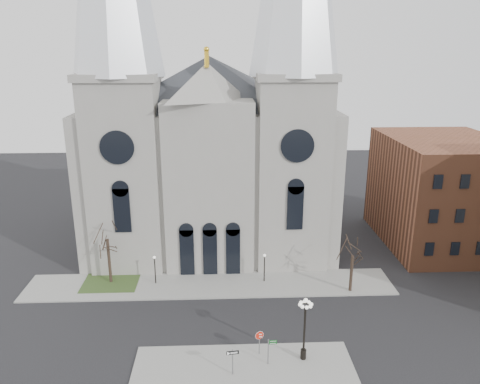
{
  "coord_description": "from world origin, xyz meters",
  "views": [
    {
      "loc": [
        1.36,
        -35.09,
        25.07
      ],
      "look_at": [
        3.16,
        8.0,
        11.64
      ],
      "focal_mm": 35.0,
      "sensor_mm": 36.0,
      "label": 1
    }
  ],
  "objects_px": {
    "one_way_sign": "(233,358)",
    "street_name_sign": "(269,350)",
    "globe_lamp": "(305,321)",
    "stop_sign": "(259,337)"
  },
  "relations": [
    {
      "from": "globe_lamp",
      "to": "street_name_sign",
      "type": "relative_size",
      "value": 2.46
    },
    {
      "from": "stop_sign",
      "to": "globe_lamp",
      "type": "height_order",
      "value": "globe_lamp"
    },
    {
      "from": "one_way_sign",
      "to": "stop_sign",
      "type": "bearing_deg",
      "value": 39.4
    },
    {
      "from": "one_way_sign",
      "to": "street_name_sign",
      "type": "relative_size",
      "value": 0.99
    },
    {
      "from": "one_way_sign",
      "to": "street_name_sign",
      "type": "height_order",
      "value": "street_name_sign"
    },
    {
      "from": "street_name_sign",
      "to": "one_way_sign",
      "type": "bearing_deg",
      "value": -163.79
    },
    {
      "from": "stop_sign",
      "to": "street_name_sign",
      "type": "distance_m",
      "value": 1.53
    },
    {
      "from": "stop_sign",
      "to": "one_way_sign",
      "type": "xyz_separation_m",
      "value": [
        -2.32,
        -2.5,
        -0.07
      ]
    },
    {
      "from": "globe_lamp",
      "to": "one_way_sign",
      "type": "height_order",
      "value": "globe_lamp"
    },
    {
      "from": "stop_sign",
      "to": "one_way_sign",
      "type": "distance_m",
      "value": 3.41
    }
  ]
}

